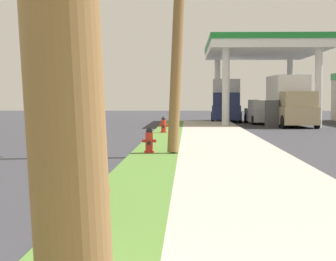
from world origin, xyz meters
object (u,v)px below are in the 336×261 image
object	(u,v)px
fire_hydrant_second	(149,142)
fire_hydrant_nearest	(94,193)
car_silver_by_near_pump	(263,113)
truck_navy_on_apron	(226,101)
truck_tan_at_forecourt	(290,102)
utility_pole_midground	(179,8)
fire_hydrant_third	(164,126)

from	to	relation	value
fire_hydrant_second	fire_hydrant_nearest	bearing A→B (deg)	-90.80
car_silver_by_near_pump	truck_navy_on_apron	bearing A→B (deg)	117.58
fire_hydrant_second	truck_tan_at_forecourt	distance (m)	20.90
fire_hydrant_second	truck_navy_on_apron	distance (m)	27.73
fire_hydrant_nearest	car_silver_by_near_pump	world-z (taller)	car_silver_by_near_pump
fire_hydrant_nearest	utility_pole_midground	xyz separation A→B (m)	(1.00, 10.08, 3.96)
car_silver_by_near_pump	truck_navy_on_apron	distance (m)	4.75
fire_hydrant_second	truck_tan_at_forecourt	size ratio (longest dim) A/B	0.11
fire_hydrant_second	car_silver_by_near_pump	distance (m)	24.07
car_silver_by_near_pump	utility_pole_midground	bearing A→B (deg)	-103.09
fire_hydrant_nearest	fire_hydrant_third	world-z (taller)	same
truck_navy_on_apron	fire_hydrant_second	bearing A→B (deg)	-98.32
car_silver_by_near_pump	truck_tan_at_forecourt	size ratio (longest dim) A/B	0.70
truck_tan_at_forecourt	utility_pole_midground	bearing A→B (deg)	-108.73
fire_hydrant_third	car_silver_by_near_pump	distance (m)	14.17
utility_pole_midground	truck_navy_on_apron	world-z (taller)	utility_pole_midground
fire_hydrant_nearest	utility_pole_midground	size ratio (longest dim) A/B	0.09
fire_hydrant_nearest	truck_tan_at_forecourt	distance (m)	30.19
fire_hydrant_third	car_silver_by_near_pump	xyz separation A→B (m)	(6.17, 12.76, 0.28)
fire_hydrant_third	utility_pole_midground	world-z (taller)	utility_pole_midground
fire_hydrant_nearest	truck_navy_on_apron	distance (m)	37.36
utility_pole_midground	truck_navy_on_apron	bearing A→B (deg)	83.36
fire_hydrant_third	car_silver_by_near_pump	bearing A→B (deg)	64.21
fire_hydrant_nearest	truck_navy_on_apron	world-z (taller)	truck_navy_on_apron
fire_hydrant_nearest	car_silver_by_near_pump	bearing A→B (deg)	79.16
fire_hydrant_nearest	utility_pole_midground	distance (m)	10.88
utility_pole_midground	fire_hydrant_third	bearing A→B (deg)	94.79
utility_pole_midground	truck_navy_on_apron	size ratio (longest dim) A/B	1.29
fire_hydrant_nearest	truck_tan_at_forecourt	size ratio (longest dim) A/B	0.11
utility_pole_midground	truck_tan_at_forecourt	xyz separation A→B (m)	(6.49, 19.15, -2.92)
fire_hydrant_third	utility_pole_midground	xyz separation A→B (m)	(0.85, -10.12, 3.96)
fire_hydrant_nearest	truck_tan_at_forecourt	xyz separation A→B (m)	(7.49, 29.23, 1.04)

